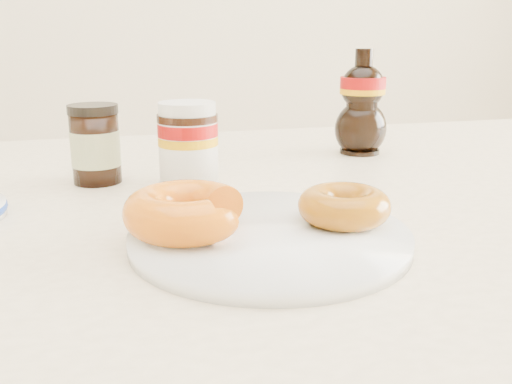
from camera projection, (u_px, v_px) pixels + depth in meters
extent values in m
cube|color=#FCE6C0|center=(294.00, 212.00, 0.68)|extent=(1.40, 0.90, 0.04)
cylinder|color=#C6B28C|center=(504.00, 301.00, 1.27)|extent=(0.06, 0.06, 0.71)
cylinder|color=white|center=(270.00, 237.00, 0.52)|extent=(0.26, 0.26, 0.01)
torus|color=white|center=(270.00, 236.00, 0.52)|extent=(0.25, 0.25, 0.01)
torus|color=#CD6D0B|center=(186.00, 211.00, 0.51)|extent=(0.14, 0.14, 0.04)
torus|color=#8C4E09|center=(344.00, 206.00, 0.54)|extent=(0.11, 0.11, 0.03)
cylinder|color=white|center=(188.00, 152.00, 0.70)|extent=(0.07, 0.07, 0.09)
cylinder|color=#810504|center=(188.00, 129.00, 0.70)|extent=(0.07, 0.07, 0.02)
cylinder|color=#D89905|center=(188.00, 140.00, 0.70)|extent=(0.07, 0.07, 0.01)
cylinder|color=black|center=(187.00, 118.00, 0.69)|extent=(0.07, 0.07, 0.01)
cylinder|color=white|center=(187.00, 109.00, 0.69)|extent=(0.07, 0.07, 0.02)
cylinder|color=black|center=(96.00, 148.00, 0.72)|extent=(0.06, 0.06, 0.09)
cylinder|color=beige|center=(96.00, 148.00, 0.72)|extent=(0.06, 0.06, 0.04)
cylinder|color=black|center=(93.00, 109.00, 0.71)|extent=(0.06, 0.06, 0.01)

